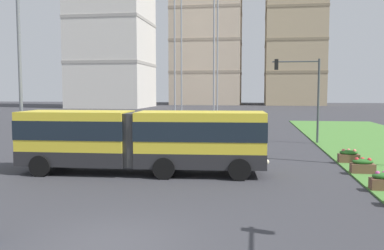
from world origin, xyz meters
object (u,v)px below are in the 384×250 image
object	(u,v)px
apartment_tower_westcentre	(207,28)
apartment_tower_west	(111,2)
car_black_sedan	(117,136)
streetlight_left	(20,68)
flower_planter_4	(349,156)
articulated_bus	(142,139)
apartment_tower_centre	(294,14)
traffic_light_far_right	(304,86)
flower_planter_3	(363,166)

from	to	relation	value
apartment_tower_westcentre	apartment_tower_west	bearing A→B (deg)	-129.38
car_black_sedan	streetlight_left	size ratio (longest dim) A/B	0.47
car_black_sedan	flower_planter_4	bearing A→B (deg)	-18.41
apartment_tower_west	apartment_tower_westcentre	xyz separation A→B (m)	(20.04, 24.42, -2.97)
articulated_bus	apartment_tower_west	bearing A→B (deg)	110.26
streetlight_left	apartment_tower_westcentre	world-z (taller)	apartment_tower_westcentre
apartment_tower_centre	streetlight_left	bearing A→B (deg)	-102.86
traffic_light_far_right	apartment_tower_centre	bearing A→B (deg)	85.37
flower_planter_4	streetlight_left	size ratio (longest dim) A/B	0.12
articulated_bus	flower_planter_4	xyz separation A→B (m)	(10.49, 4.26, -1.23)
streetlight_left	apartment_tower_centre	xyz separation A→B (m)	(23.12, 101.30, 20.40)
articulated_bus	car_black_sedan	distance (m)	10.27
articulated_bus	streetlight_left	distance (m)	7.80
traffic_light_far_right	apartment_tower_westcentre	bearing A→B (deg)	101.11
car_black_sedan	apartment_tower_west	size ratio (longest dim) A/B	0.09
streetlight_left	articulated_bus	bearing A→B (deg)	-8.90
articulated_bus	traffic_light_far_right	bearing A→B (deg)	55.17
apartment_tower_centre	flower_planter_3	bearing A→B (deg)	-93.26
articulated_bus	apartment_tower_centre	xyz separation A→B (m)	(16.25, 102.37, 23.93)
car_black_sedan	articulated_bus	bearing A→B (deg)	-64.43
apartment_tower_west	flower_planter_4	bearing A→B (deg)	-61.84
traffic_light_far_right	apartment_tower_west	xyz separation A→B (m)	(-37.39, 63.91, 20.57)
car_black_sedan	traffic_light_far_right	world-z (taller)	traffic_light_far_right
articulated_bus	traffic_light_far_right	xyz separation A→B (m)	(9.01, 12.95, 2.67)
flower_planter_3	apartment_tower_west	xyz separation A→B (m)	(-38.87, 75.58, 24.47)
apartment_tower_westcentre	flower_planter_3	bearing A→B (deg)	-79.34
traffic_light_far_right	streetlight_left	world-z (taller)	streetlight_left
car_black_sedan	apartment_tower_westcentre	bearing A→B (deg)	92.44
traffic_light_far_right	apartment_tower_west	bearing A→B (deg)	120.33
articulated_bus	apartment_tower_centre	distance (m)	106.38
car_black_sedan	apartment_tower_centre	distance (m)	98.59
articulated_bus	apartment_tower_west	size ratio (longest dim) A/B	0.24
streetlight_left	apartment_tower_westcentre	xyz separation A→B (m)	(-1.46, 100.21, 16.74)
traffic_light_far_right	flower_planter_4	bearing A→B (deg)	-80.33
articulated_bus	flower_planter_4	bearing A→B (deg)	22.12
flower_planter_4	streetlight_left	world-z (taller)	streetlight_left
car_black_sedan	streetlight_left	bearing A→B (deg)	-106.80
car_black_sedan	flower_planter_3	size ratio (longest dim) A/B	4.09
flower_planter_4	apartment_tower_centre	world-z (taller)	apartment_tower_centre
traffic_light_far_right	apartment_tower_westcentre	xyz separation A→B (m)	(-17.34, 88.33, 17.60)
flower_planter_3	traffic_light_far_right	distance (m)	12.39
flower_planter_3	flower_planter_4	world-z (taller)	same
apartment_tower_centre	articulated_bus	bearing A→B (deg)	-99.02
articulated_bus	flower_planter_4	distance (m)	11.39
articulated_bus	streetlight_left	world-z (taller)	streetlight_left
apartment_tower_westcentre	car_black_sedan	bearing A→B (deg)	-87.56
car_black_sedan	apartment_tower_west	xyz separation A→B (m)	(-23.96, 67.64, 24.15)
traffic_light_far_right	streetlight_left	distance (m)	19.85
articulated_bus	flower_planter_4	world-z (taller)	articulated_bus
flower_planter_3	apartment_tower_westcentre	size ratio (longest dim) A/B	0.03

